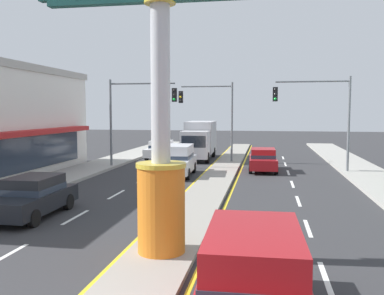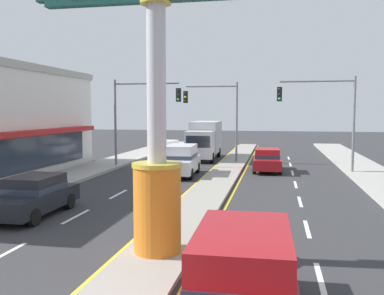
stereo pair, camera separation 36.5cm
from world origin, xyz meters
TOP-DOWN VIEW (x-y plane):
  - median_strip at (0.00, 18.00)m, footprint 1.93×52.00m
  - sidewalk_left at (-9.03, 16.00)m, footprint 2.94×60.00m
  - lane_markings at (0.00, 16.65)m, footprint 8.67×52.00m
  - district_sign at (0.00, 5.59)m, footprint 6.82×1.37m
  - traffic_light_left_side at (-6.20, 22.61)m, footprint 4.86×0.46m
  - traffic_light_right_side at (6.20, 22.54)m, footprint 4.86×0.46m
  - traffic_light_median_far at (-1.30, 26.80)m, footprint 4.20×0.46m
  - suv_near_right_lane at (-2.62, 19.92)m, footprint 2.13×4.68m
  - sedan_far_right_lane at (2.62, 22.80)m, footprint 1.95×4.36m
  - suv_near_left_lane at (2.62, 2.15)m, footprint 2.05×4.64m
  - box_truck_mid_left_lane at (-2.66, 29.11)m, footprint 2.38×6.96m
  - sedan_far_left_oncoming at (-5.91, 28.76)m, footprint 1.95×4.36m
  - sedan_kerb_right at (-5.92, 9.06)m, footprint 1.88×4.32m

SIDE VIEW (x-z plane):
  - lane_markings at x=0.00m, z-range 0.00..0.01m
  - median_strip at x=0.00m, z-range 0.00..0.14m
  - sidewalk_left at x=-9.03m, z-range 0.00..0.18m
  - sedan_far_right_lane at x=2.62m, z-range 0.02..1.55m
  - sedan_far_left_oncoming at x=-5.91m, z-range 0.02..1.55m
  - sedan_kerb_right at x=-5.92m, z-range 0.02..1.55m
  - suv_near_right_lane at x=-2.62m, z-range 0.03..1.93m
  - suv_near_left_lane at x=2.62m, z-range 0.03..1.93m
  - box_truck_mid_left_lane at x=-2.66m, z-range 0.13..3.25m
  - district_sign at x=0.00m, z-range -0.06..8.32m
  - traffic_light_median_far at x=-1.30m, z-range 1.09..7.29m
  - traffic_light_left_side at x=-6.20m, z-range 1.15..7.35m
  - traffic_light_right_side at x=6.20m, z-range 1.15..7.35m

